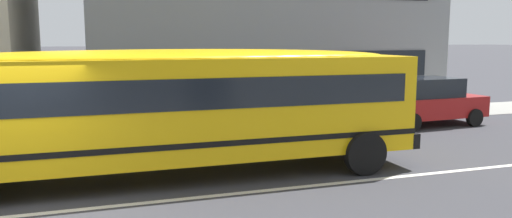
{
  "coord_description": "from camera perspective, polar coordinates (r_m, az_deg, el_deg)",
  "views": [
    {
      "loc": [
        1.33,
        -8.84,
        2.96
      ],
      "look_at": [
        4.57,
        0.81,
        1.51
      ],
      "focal_mm": 34.69,
      "sensor_mm": 36.0,
      "label": 1
    }
  ],
  "objects": [
    {
      "name": "parked_car_red_by_lamppost",
      "position": [
        17.99,
        19.06,
        0.91
      ],
      "size": [
        3.99,
        2.05,
        1.64
      ],
      "rotation": [
        0.0,
        0.0,
        0.05
      ],
      "color": "maroon",
      "rests_on": "ground_plane"
    },
    {
      "name": "ground_plane",
      "position": [
        9.41,
        -26.18,
        -11.07
      ],
      "size": [
        400.0,
        400.0,
        0.0
      ],
      "primitive_type": "plane",
      "color": "#38383D"
    },
    {
      "name": "sidewalk_far",
      "position": [
        16.98,
        -22.77,
        -2.55
      ],
      "size": [
        120.0,
        3.0,
        0.01
      ],
      "primitive_type": "cube",
      "color": "gray",
      "rests_on": "ground_plane"
    },
    {
      "name": "lane_centreline",
      "position": [
        9.41,
        -26.18,
        -11.05
      ],
      "size": [
        110.0,
        0.16,
        0.01
      ],
      "primitive_type": "cube",
      "color": "silver",
      "rests_on": "ground_plane"
    },
    {
      "name": "school_bus",
      "position": [
        10.63,
        -10.81,
        0.78
      ],
      "size": [
        12.27,
        2.92,
        2.74
      ],
      "rotation": [
        0.0,
        0.0,
        3.14
      ],
      "color": "yellow",
      "rests_on": "ground_plane"
    }
  ]
}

